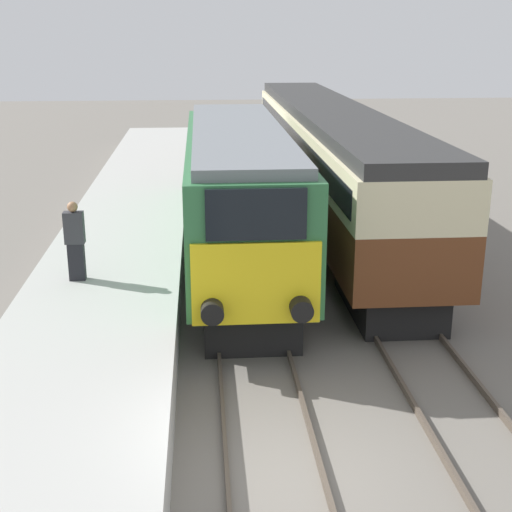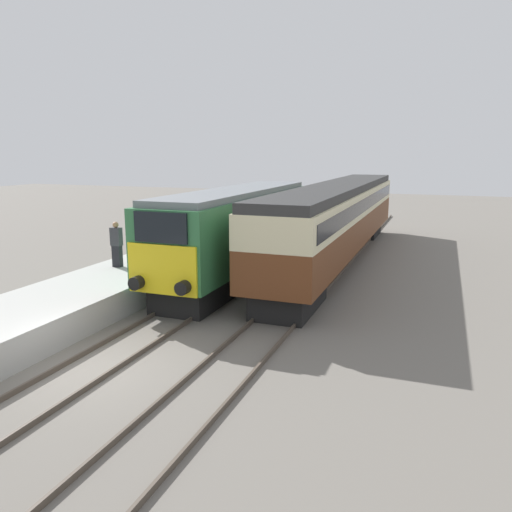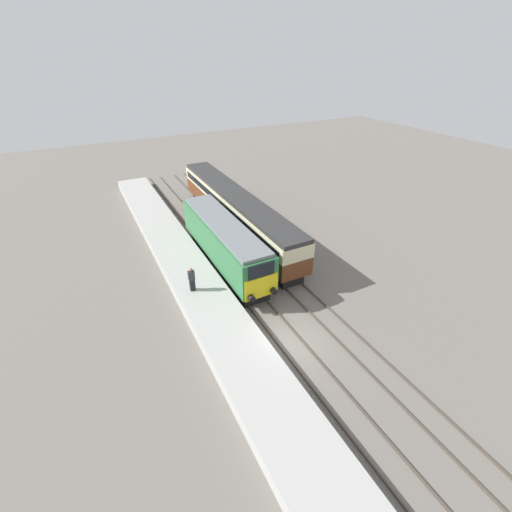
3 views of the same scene
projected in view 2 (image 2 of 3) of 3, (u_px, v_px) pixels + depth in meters
ground_plane at (89, 369)px, 12.92m from camera, size 120.00×120.00×0.00m
platform_left at (148, 272)px, 21.29m from camera, size 3.50×50.00×0.96m
rails_near_track at (183, 310)px, 17.49m from camera, size 1.51×60.00×0.14m
rails_far_track at (275, 322)px, 16.32m from camera, size 1.50×60.00×0.14m
locomotive at (237, 230)px, 21.63m from camera, size 2.70×12.94×3.96m
passenger_carriage at (339, 214)px, 25.23m from camera, size 2.75×21.60×3.96m
person_on_platform at (117, 244)px, 20.01m from camera, size 0.44×0.26×1.83m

